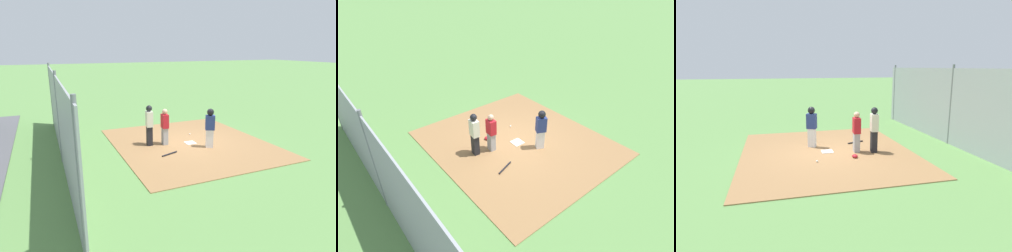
{
  "view_description": "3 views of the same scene",
  "coord_description": "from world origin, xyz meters",
  "views": [
    {
      "loc": [
        10.8,
        -5.8,
        4.11
      ],
      "look_at": [
        -0.42,
        -0.89,
        0.8
      ],
      "focal_mm": 31.16,
      "sensor_mm": 36.0,
      "label": 1
    },
    {
      "loc": [
        7.03,
        -6.3,
        6.61
      ],
      "look_at": [
        -0.03,
        -0.58,
        1.03
      ],
      "focal_mm": 29.72,
      "sensor_mm": 36.0,
      "label": 2
    },
    {
      "loc": [
        -10.21,
        1.9,
        3.27
      ],
      "look_at": [
        0.36,
        -0.76,
        0.93
      ],
      "focal_mm": 29.81,
      "sensor_mm": 36.0,
      "label": 3
    }
  ],
  "objects": [
    {
      "name": "umpire",
      "position": [
        -0.46,
        -1.74,
        0.95
      ],
      "size": [
        0.41,
        0.3,
        1.74
      ],
      "rotation": [
        0.0,
        0.0,
        1.46
      ],
      "color": "black",
      "rests_on": "dirt_infield"
    },
    {
      "name": "dirt_infield",
      "position": [
        0.0,
        0.0,
        0.01
      ],
      "size": [
        7.2,
        6.4,
        0.03
      ],
      "primitive_type": "cube",
      "color": "olive",
      "rests_on": "ground_plane"
    },
    {
      "name": "backstop_fence",
      "position": [
        0.0,
        -5.32,
        1.6
      ],
      "size": [
        12.0,
        0.1,
        3.35
      ],
      "color": "#93999E",
      "rests_on": "ground_plane"
    },
    {
      "name": "baseball_bat",
      "position": [
        0.96,
        -1.43,
        0.06
      ],
      "size": [
        0.31,
        0.75,
        0.06
      ],
      "primitive_type": "cylinder",
      "rotation": [
        0.0,
        1.57,
        5.04
      ],
      "color": "black",
      "rests_on": "dirt_infield"
    },
    {
      "name": "home_plate",
      "position": [
        0.0,
        0.0,
        0.04
      ],
      "size": [
        0.45,
        0.45,
        0.02
      ],
      "primitive_type": "cube",
      "rotation": [
        0.0,
        0.0,
        -0.02
      ],
      "color": "white",
      "rests_on": "dirt_infield"
    },
    {
      "name": "catcher",
      "position": [
        -0.29,
        -1.1,
        0.84
      ],
      "size": [
        0.4,
        0.29,
        1.57
      ],
      "rotation": [
        0.0,
        0.0,
        1.5
      ],
      "color": "#9E9EA3",
      "rests_on": "dirt_infield"
    },
    {
      "name": "catcher_mask",
      "position": [
        -0.96,
        -0.84,
        0.09
      ],
      "size": [
        0.24,
        0.2,
        0.12
      ],
      "primitive_type": "ellipsoid",
      "color": "#B21923",
      "rests_on": "dirt_infield"
    },
    {
      "name": "ground_plane",
      "position": [
        0.0,
        0.0,
        0.0
      ],
      "size": [
        140.0,
        140.0,
        0.0
      ],
      "primitive_type": "plane",
      "color": "#5B8947"
    },
    {
      "name": "runner",
      "position": [
        0.82,
        0.47,
        0.98
      ],
      "size": [
        0.4,
        0.46,
        1.66
      ],
      "rotation": [
        0.0,
        0.0,
        2.68
      ],
      "color": "silver",
      "rests_on": "dirt_infield"
    },
    {
      "name": "baseball",
      "position": [
        -1.12,
        0.57,
        0.07
      ],
      "size": [
        0.07,
        0.07,
        0.07
      ],
      "primitive_type": "sphere",
      "color": "white",
      "rests_on": "dirt_infield"
    }
  ]
}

